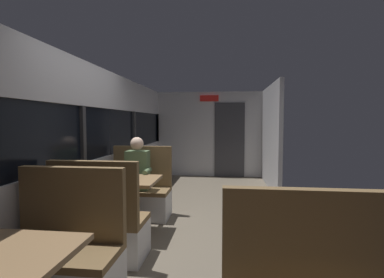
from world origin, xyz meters
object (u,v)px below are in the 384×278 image
Objects in this scene: bench_mid_window_facing_entry at (140,196)px; coffee_cup_secondary at (114,176)px; bench_near_window_facing_entry at (63,263)px; bench_mid_window_facing_end at (101,229)px; seated_passenger at (138,184)px; dining_table_mid_window at (124,186)px.

bench_mid_window_facing_entry is 0.89m from coffee_cup_secondary.
bench_mid_window_facing_end is at bearing 90.00° from bench_near_window_facing_entry.
coffee_cup_secondary is (-0.11, -0.76, 0.46)m from bench_mid_window_facing_entry.
bench_near_window_facing_entry is 1.00× the size of bench_mid_window_facing_entry.
seated_passenger reaches higher than bench_near_window_facing_entry.
bench_mid_window_facing_entry is (0.00, 0.70, -0.31)m from dining_table_mid_window.
dining_table_mid_window is 0.82× the size of bench_mid_window_facing_entry.
bench_near_window_facing_entry is 2.12m from bench_mid_window_facing_entry.
bench_mid_window_facing_entry is at bearing 81.45° from coffee_cup_secondary.
bench_near_window_facing_entry is 1.22× the size of dining_table_mid_window.
coffee_cup_secondary is (-0.11, -0.06, 0.15)m from dining_table_mid_window.
bench_mid_window_facing_entry reaches higher than dining_table_mid_window.
coffee_cup_secondary is at bearing -98.55° from bench_mid_window_facing_entry.
coffee_cup_secondary is (-0.11, 1.37, 0.46)m from bench_near_window_facing_entry.
bench_near_window_facing_entry is 0.87× the size of seated_passenger.
bench_mid_window_facing_end is (0.00, 0.73, 0.00)m from bench_near_window_facing_entry.
dining_table_mid_window is at bearing -90.00° from seated_passenger.
bench_near_window_facing_entry is at bearing -90.00° from seated_passenger.
coffee_cup_secondary is (-0.11, 0.64, 0.46)m from bench_mid_window_facing_end.
bench_near_window_facing_entry is at bearing -85.26° from coffee_cup_secondary.
bench_mid_window_facing_end is at bearing -90.00° from bench_mid_window_facing_entry.
dining_table_mid_window is at bearing 26.24° from coffee_cup_secondary.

